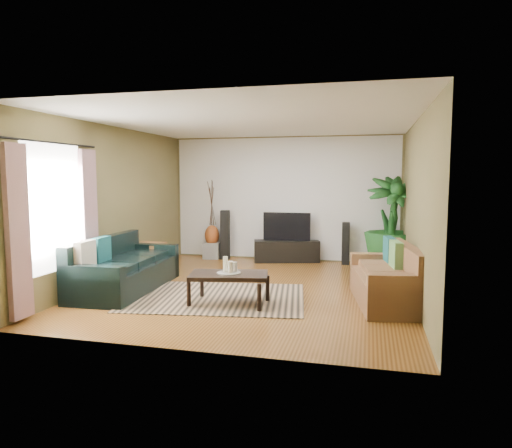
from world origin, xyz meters
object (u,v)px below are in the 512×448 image
(side_table, at_px, (148,258))
(speaker_left, at_px, (225,235))
(pedestal, at_px, (212,250))
(vase, at_px, (212,235))
(coffee_table, at_px, (229,289))
(speaker_right, at_px, (346,243))
(potted_plant, at_px, (391,223))
(tv_stand, at_px, (287,251))
(television, at_px, (287,226))
(sofa_left, at_px, (126,264))
(sofa_right, at_px, (386,275))

(side_table, bearing_deg, speaker_left, 62.62)
(pedestal, bearing_deg, vase, 0.00)
(pedestal, distance_m, vase, 0.34)
(coffee_table, height_order, speaker_right, speaker_right)
(speaker_left, distance_m, pedestal, 0.48)
(coffee_table, height_order, side_table, side_table)
(potted_plant, bearing_deg, vase, 174.81)
(coffee_table, xyz_separation_m, speaker_right, (1.48, 3.45, 0.22))
(coffee_table, bearing_deg, tv_stand, 74.83)
(coffee_table, height_order, potted_plant, potted_plant)
(speaker_right, distance_m, potted_plant, 1.07)
(television, xyz_separation_m, speaker_left, (-1.39, 0.00, -0.22))
(sofa_left, xyz_separation_m, side_table, (-0.24, 1.22, -0.14))
(coffee_table, xyz_separation_m, television, (0.23, 3.45, 0.54))
(sofa_right, relative_size, side_table, 3.04)
(speaker_left, bearing_deg, side_table, -128.47)
(sofa_right, bearing_deg, speaker_right, -175.62)
(potted_plant, relative_size, side_table, 3.19)
(pedestal, xyz_separation_m, vase, (0.00, 0.00, 0.34))
(potted_plant, bearing_deg, speaker_left, 174.35)
(potted_plant, xyz_separation_m, vase, (-3.84, 0.35, -0.40))
(potted_plant, height_order, pedestal, potted_plant)
(sofa_left, distance_m, side_table, 1.25)
(sofa_left, distance_m, speaker_right, 4.53)
(vase, bearing_deg, speaker_right, 0.00)
(sofa_left, bearing_deg, side_table, 8.18)
(sofa_right, relative_size, tv_stand, 1.27)
(tv_stand, relative_size, television, 1.36)
(sofa_left, height_order, sofa_right, same)
(sofa_left, xyz_separation_m, sofa_right, (4.06, 0.18, 0.00))
(coffee_table, distance_m, potted_plant, 3.97)
(television, distance_m, pedestal, 1.80)
(coffee_table, height_order, speaker_left, speaker_left)
(coffee_table, distance_m, vase, 3.77)
(side_table, bearing_deg, television, 38.02)
(speaker_right, relative_size, side_table, 1.53)
(television, bearing_deg, speaker_left, 180.00)
(sofa_left, distance_m, vase, 3.07)
(speaker_right, relative_size, pedestal, 2.48)
(tv_stand, height_order, vase, vase)
(vase, bearing_deg, coffee_table, -66.87)
(vase, bearing_deg, pedestal, 0.00)
(television, xyz_separation_m, side_table, (-2.34, -1.83, -0.48))
(television, bearing_deg, sofa_right, -55.62)
(potted_plant, bearing_deg, television, 170.73)
(television, bearing_deg, pedestal, 180.00)
(tv_stand, distance_m, vase, 1.73)
(sofa_left, xyz_separation_m, tv_stand, (2.10, 3.05, -0.19))
(sofa_right, distance_m, tv_stand, 3.48)
(tv_stand, height_order, side_table, side_table)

